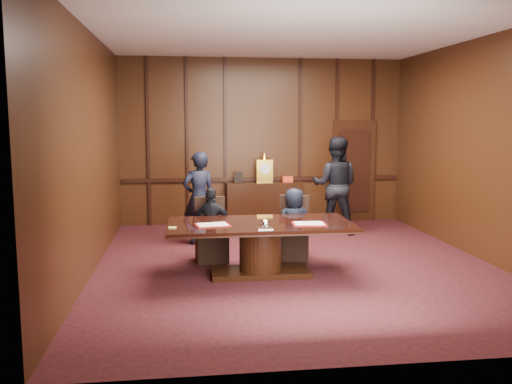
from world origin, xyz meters
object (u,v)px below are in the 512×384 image
signatory_left (212,225)px  witness_right (335,185)px  sideboard (264,202)px  witness_left (199,198)px  conference_table (260,240)px  signatory_right (294,224)px

signatory_left → witness_right: bearing=-129.1°
sideboard → witness_left: size_ratio=0.97×
sideboard → conference_table: size_ratio=0.61×
witness_left → witness_right: witness_right is taller
witness_left → witness_right: bearing=174.0°
sideboard → witness_right: (1.24, -1.04, 0.46)m
sideboard → witness_left: 2.19m
signatory_right → witness_left: size_ratio=0.69×
witness_right → witness_left: bearing=33.3°
witness_right → signatory_right: bearing=78.7°
conference_table → witness_left: (-0.81, 2.12, 0.32)m
sideboard → witness_right: witness_right is taller
sideboard → signatory_right: bearing=-89.2°
signatory_left → signatory_right: signatory_left is taller
signatory_right → signatory_left: bearing=-11.9°
witness_left → signatory_left: bearing=78.4°
sideboard → signatory_left: size_ratio=1.37×
conference_table → signatory_right: (0.65, 0.80, 0.06)m
conference_table → signatory_left: 1.03m
signatory_left → signatory_right: 1.30m
conference_table → signatory_right: 1.03m
witness_left → witness_right: (2.66, 0.59, 0.12)m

